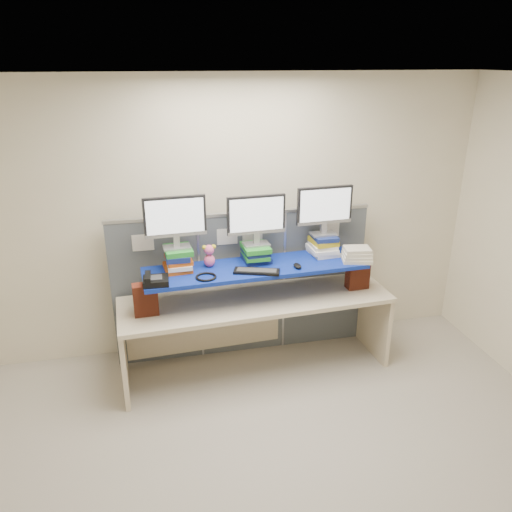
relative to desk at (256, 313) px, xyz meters
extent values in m
cube|color=beige|center=(-0.06, -1.40, 0.77)|extent=(5.00, 4.00, 2.80)
cube|color=#B8AFA1|center=(-0.06, -1.40, -0.62)|extent=(5.00, 4.00, 0.01)
cube|color=silver|center=(-0.06, -1.40, 2.17)|extent=(5.00, 4.00, 0.01)
cube|color=#494F56|center=(-0.93, 0.38, 0.12)|extent=(0.85, 0.05, 1.50)
cube|color=#494F56|center=(-0.06, 0.38, 0.12)|extent=(0.85, 0.05, 1.50)
cube|color=#494F56|center=(0.81, 0.38, 0.12)|extent=(0.85, 0.05, 1.50)
cube|color=#ADAFB4|center=(-0.06, 0.38, 0.89)|extent=(2.60, 0.06, 0.03)
cube|color=silver|center=(-1.01, 0.35, 0.67)|extent=(0.20, 0.00, 0.16)
cube|color=silver|center=(-0.21, 0.35, 0.67)|extent=(0.20, 0.00, 0.16)
cube|color=silver|center=(0.04, 0.35, 0.67)|extent=(0.20, 0.00, 0.16)
cube|color=silver|center=(0.84, 0.35, 0.67)|extent=(0.20, 0.00, 0.16)
cube|color=beige|center=(0.00, 0.00, 0.14)|extent=(2.61, 0.89, 0.04)
cube|color=beige|center=(-1.27, -0.07, -0.26)|extent=(0.08, 0.70, 0.74)
cube|color=beige|center=(1.27, 0.07, -0.26)|extent=(0.08, 0.70, 0.74)
cube|color=maroon|center=(-1.02, -0.11, 0.30)|extent=(0.22, 0.13, 0.29)
cube|color=maroon|center=(1.03, 0.01, 0.30)|extent=(0.22, 0.13, 0.29)
cube|color=navy|center=(0.00, 0.00, 0.47)|extent=(2.10, 0.63, 0.04)
cube|color=#AE4710|center=(-0.72, 0.08, 0.51)|extent=(0.26, 0.31, 0.04)
cube|color=silver|center=(-0.70, 0.07, 0.54)|extent=(0.22, 0.30, 0.04)
cube|color=#AE4710|center=(-0.70, 0.09, 0.58)|extent=(0.25, 0.31, 0.04)
cube|color=navy|center=(-0.71, 0.08, 0.62)|extent=(0.22, 0.29, 0.05)
cube|color=#238428|center=(-0.70, 0.08, 0.67)|extent=(0.26, 0.30, 0.05)
cube|color=navy|center=(0.03, 0.13, 0.51)|extent=(0.26, 0.28, 0.05)
cube|color=#238428|center=(0.02, 0.12, 0.55)|extent=(0.22, 0.30, 0.03)
cube|color=navy|center=(0.02, 0.11, 0.59)|extent=(0.24, 0.29, 0.04)
cube|color=#238428|center=(0.02, 0.11, 0.63)|extent=(0.25, 0.30, 0.05)
cube|color=silver|center=(0.71, 0.16, 0.51)|extent=(0.28, 0.31, 0.04)
cube|color=silver|center=(0.70, 0.16, 0.54)|extent=(0.26, 0.30, 0.04)
cube|color=silver|center=(0.71, 0.16, 0.58)|extent=(0.23, 0.26, 0.03)
cube|color=gold|center=(0.71, 0.16, 0.62)|extent=(0.25, 0.28, 0.05)
cube|color=navy|center=(0.71, 0.15, 0.67)|extent=(0.22, 0.26, 0.04)
cube|color=#949498|center=(-0.71, 0.08, 0.70)|extent=(0.25, 0.17, 0.02)
cube|color=#949498|center=(-0.71, 0.08, 0.76)|extent=(0.06, 0.05, 0.10)
cube|color=black|center=(-0.71, 0.08, 0.99)|extent=(0.55, 0.07, 0.36)
cube|color=silver|center=(-0.71, 0.06, 0.99)|extent=(0.50, 0.03, 0.32)
cube|color=#949498|center=(0.03, 0.12, 0.66)|extent=(0.25, 0.17, 0.02)
cube|color=#949498|center=(0.03, 0.12, 0.72)|extent=(0.06, 0.05, 0.10)
cube|color=black|center=(0.03, 0.12, 0.95)|extent=(0.55, 0.07, 0.36)
cube|color=silver|center=(0.03, 0.10, 0.95)|extent=(0.50, 0.03, 0.32)
cube|color=#949498|center=(0.70, 0.16, 0.70)|extent=(0.25, 0.17, 0.02)
cube|color=#949498|center=(0.70, 0.16, 0.75)|extent=(0.06, 0.05, 0.10)
cube|color=black|center=(0.70, 0.16, 0.99)|extent=(0.55, 0.07, 0.36)
cube|color=silver|center=(0.70, 0.14, 0.99)|extent=(0.50, 0.03, 0.32)
cube|color=black|center=(-0.03, -0.15, 0.50)|extent=(0.43, 0.26, 0.02)
cube|color=#303033|center=(-0.03, -0.15, 0.51)|extent=(0.37, 0.20, 0.00)
ellipsoid|color=black|center=(0.36, -0.12, 0.51)|extent=(0.07, 0.12, 0.04)
cube|color=black|center=(-0.92, -0.20, 0.51)|extent=(0.22, 0.20, 0.05)
cube|color=#303033|center=(-0.92, -0.20, 0.55)|extent=(0.11, 0.11, 0.01)
cube|color=black|center=(-0.98, -0.20, 0.56)|extent=(0.05, 0.20, 0.04)
torus|color=black|center=(-0.49, -0.17, 0.50)|extent=(0.21, 0.21, 0.02)
ellipsoid|color=#DF5487|center=(-0.42, 0.08, 0.55)|extent=(0.10, 0.09, 0.12)
sphere|color=#DF5487|center=(-0.42, 0.08, 0.65)|extent=(0.09, 0.09, 0.09)
sphere|color=yellow|center=(-0.46, 0.08, 0.68)|extent=(0.04, 0.04, 0.04)
sphere|color=yellow|center=(-0.38, 0.08, 0.68)|extent=(0.04, 0.04, 0.04)
cube|color=beige|center=(0.96, -0.08, 0.50)|extent=(0.31, 0.27, 0.03)
cube|color=beige|center=(0.96, -0.08, 0.54)|extent=(0.30, 0.26, 0.03)
cube|color=beige|center=(0.96, -0.08, 0.57)|extent=(0.29, 0.24, 0.03)
cube|color=beige|center=(0.96, -0.08, 0.60)|extent=(0.27, 0.23, 0.03)
camera|label=1|loc=(-0.91, -4.16, 2.29)|focal=35.00mm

